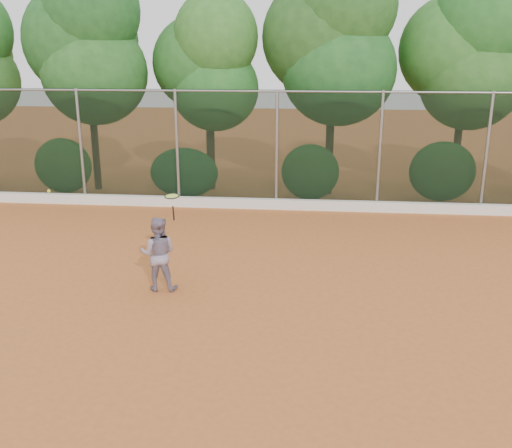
# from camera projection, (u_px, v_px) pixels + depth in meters

# --- Properties ---
(ground) EXTENTS (80.00, 80.00, 0.00)m
(ground) POSITION_uv_depth(u_px,v_px,m) (251.00, 303.00, 10.66)
(ground) COLOR #BB632C
(ground) RESTS_ON ground
(concrete_curb) EXTENTS (24.00, 0.20, 0.30)m
(concrete_curb) POSITION_uv_depth(u_px,v_px,m) (276.00, 204.00, 17.12)
(concrete_curb) COLOR silver
(concrete_curb) RESTS_ON ground
(tennis_player) EXTENTS (0.75, 0.60, 1.48)m
(tennis_player) POSITION_uv_depth(u_px,v_px,m) (158.00, 254.00, 11.10)
(tennis_player) COLOR gray
(tennis_player) RESTS_ON ground
(chainlink_fence) EXTENTS (24.09, 0.09, 3.50)m
(chainlink_fence) POSITION_uv_depth(u_px,v_px,m) (277.00, 147.00, 16.81)
(chainlink_fence) COLOR black
(chainlink_fence) RESTS_ON ground
(foliage_backdrop) EXTENTS (23.70, 3.63, 7.55)m
(foliage_backdrop) POSITION_uv_depth(u_px,v_px,m) (264.00, 57.00, 18.02)
(foliage_backdrop) COLOR #3D2417
(foliage_backdrop) RESTS_ON ground
(tennis_racket) EXTENTS (0.30, 0.30, 0.53)m
(tennis_racket) POSITION_uv_depth(u_px,v_px,m) (172.00, 198.00, 10.72)
(tennis_racket) COLOR black
(tennis_racket) RESTS_ON ground
(tennis_ball_in_flight) EXTENTS (0.06, 0.06, 0.06)m
(tennis_ball_in_flight) POSITION_uv_depth(u_px,v_px,m) (49.00, 191.00, 10.94)
(tennis_ball_in_flight) COLOR yellow
(tennis_ball_in_flight) RESTS_ON ground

